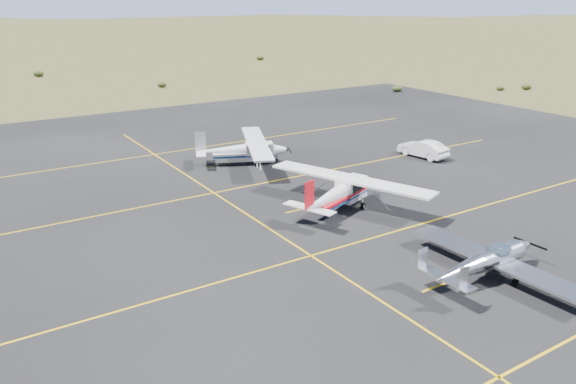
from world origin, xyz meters
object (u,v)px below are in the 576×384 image
object	(u,v)px
aircraft_low_wing	(488,260)
aircraft_cessna	(341,191)
aircraft_plain	(243,149)
sedan	(423,149)

from	to	relation	value
aircraft_low_wing	aircraft_cessna	world-z (taller)	aircraft_cessna
aircraft_low_wing	aircraft_cessna	bearing A→B (deg)	89.36
aircraft_low_wing	aircraft_cessna	distance (m)	10.31
aircraft_plain	sedan	distance (m)	14.13
aircraft_cessna	aircraft_plain	size ratio (longest dim) A/B	1.05
aircraft_low_wing	sedan	distance (m)	20.22
aircraft_cessna	sedan	xyz separation A→B (m)	(12.62, 5.74, -0.51)
aircraft_low_wing	aircraft_cessna	size ratio (longest dim) A/B	0.85
aircraft_plain	sedan	size ratio (longest dim) A/B	2.42
sedan	aircraft_plain	bearing A→B (deg)	-32.01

